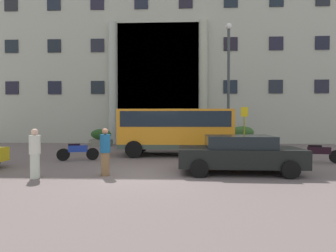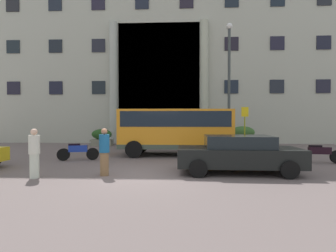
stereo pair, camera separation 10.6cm
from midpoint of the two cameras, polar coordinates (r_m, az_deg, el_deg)
name	(u,v)px [view 2 (the right image)]	position (r m, az deg, el deg)	size (l,w,h in m)	color
ground_plane	(142,177)	(9.37, -5.40, -11.19)	(80.00, 64.00, 0.12)	#675957
office_building_facade	(167,33)	(28.04, -0.14, 19.80)	(33.01, 9.60, 21.80)	#A8AA99
orange_minibus	(176,128)	(14.57, 1.93, -0.39)	(6.15, 2.72, 2.56)	orange
bus_stop_sign	(245,124)	(16.96, 16.73, 0.39)	(0.44, 0.08, 2.80)	#919F1A
hedge_planter_east	(243,137)	(19.85, 16.26, -2.34)	(1.84, 0.79, 1.54)	#676158
hedge_planter_far_west	(202,138)	(19.40, 7.56, -2.67)	(2.07, 0.87, 1.33)	slate
hedge_planter_far_east	(102,138)	(20.71, -14.26, -2.51)	(1.65, 0.78, 1.29)	gray
white_taxi_kerbside	(238,153)	(10.04, 15.46, -5.86)	(4.50, 2.16, 1.39)	black
scooter_by_planter	(318,153)	(13.77, 30.43, -5.18)	(2.06, 0.55, 0.89)	black
motorcycle_near_kerb	(248,153)	(12.70, 17.50, -5.59)	(2.03, 0.55, 0.89)	black
motorcycle_far_end	(77,151)	(13.43, -19.16, -5.25)	(1.94, 0.68, 0.89)	black
pedestrian_man_crossing	(104,152)	(9.45, -13.54, -5.56)	(0.36, 0.36, 1.67)	brown
pedestrian_man_red_shirt	(34,153)	(9.86, -27.10, -5.37)	(0.36, 0.36, 1.68)	beige
lamppost_plaza_centre	(229,77)	(17.72, 13.48, 10.42)	(0.40, 0.40, 8.32)	#373E3F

